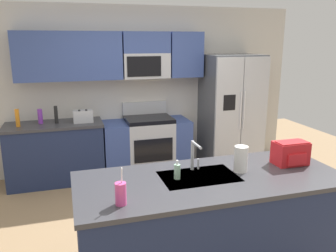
% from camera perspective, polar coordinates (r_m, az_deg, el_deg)
% --- Properties ---
extents(ground_plane, '(9.00, 9.00, 0.00)m').
position_cam_1_polar(ground_plane, '(4.09, 2.52, -16.45)').
color(ground_plane, '#997A56').
rests_on(ground_plane, ground).
extents(kitchen_wall_unit, '(5.20, 0.43, 2.60)m').
position_cam_1_polar(kitchen_wall_unit, '(5.53, -5.95, 7.74)').
color(kitchen_wall_unit, beige).
rests_on(kitchen_wall_unit, ground).
extents(back_counter, '(1.39, 0.63, 0.90)m').
position_cam_1_polar(back_counter, '(5.37, -18.07, -4.25)').
color(back_counter, '#1E2A4D').
rests_on(back_counter, ground).
extents(range_oven, '(1.36, 0.61, 1.10)m').
position_cam_1_polar(range_oven, '(5.51, -3.57, -3.21)').
color(range_oven, '#B7BABF').
rests_on(range_oven, ground).
extents(refrigerator, '(0.90, 0.76, 1.85)m').
position_cam_1_polar(refrigerator, '(5.80, 10.39, 2.40)').
color(refrigerator, '#4C4F54').
rests_on(refrigerator, ground).
extents(island_counter, '(2.38, 0.99, 0.90)m').
position_cam_1_polar(island_counter, '(3.29, 6.96, -15.60)').
color(island_counter, '#1E2A4D').
rests_on(island_counter, ground).
extents(toaster, '(0.28, 0.16, 0.18)m').
position_cam_1_polar(toaster, '(5.19, -13.90, 1.58)').
color(toaster, '#B7BABF').
rests_on(toaster, back_counter).
extents(pepper_mill, '(0.05, 0.05, 0.25)m').
position_cam_1_polar(pepper_mill, '(5.23, -18.05, 1.79)').
color(pepper_mill, black).
rests_on(pepper_mill, back_counter).
extents(bottle_orange, '(0.06, 0.06, 0.25)m').
position_cam_1_polar(bottle_orange, '(5.21, -23.67, 1.22)').
color(bottle_orange, orange).
rests_on(bottle_orange, back_counter).
extents(bottle_purple, '(0.07, 0.07, 0.21)m').
position_cam_1_polar(bottle_purple, '(5.29, -20.41, 1.50)').
color(bottle_purple, purple).
rests_on(bottle_purple, back_counter).
extents(sink_faucet, '(0.08, 0.21, 0.28)m').
position_cam_1_polar(sink_faucet, '(3.17, 4.34, -4.54)').
color(sink_faucet, '#B7BABF').
rests_on(sink_faucet, island_counter).
extents(drink_cup_pink, '(0.08, 0.08, 0.29)m').
position_cam_1_polar(drink_cup_pink, '(2.58, -7.83, -11.03)').
color(drink_cup_pink, '#EA4C93').
rests_on(drink_cup_pink, island_counter).
extents(soap_dispenser, '(0.06, 0.06, 0.17)m').
position_cam_1_polar(soap_dispenser, '(3.01, 1.53, -7.52)').
color(soap_dispenser, '#A5D8B2').
rests_on(soap_dispenser, island_counter).
extents(paper_towel_roll, '(0.12, 0.12, 0.24)m').
position_cam_1_polar(paper_towel_roll, '(3.23, 11.98, -5.36)').
color(paper_towel_roll, white).
rests_on(paper_towel_roll, island_counter).
extents(backpack, '(0.32, 0.22, 0.23)m').
position_cam_1_polar(backpack, '(3.55, 19.66, -4.16)').
color(backpack, red).
rests_on(backpack, island_counter).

